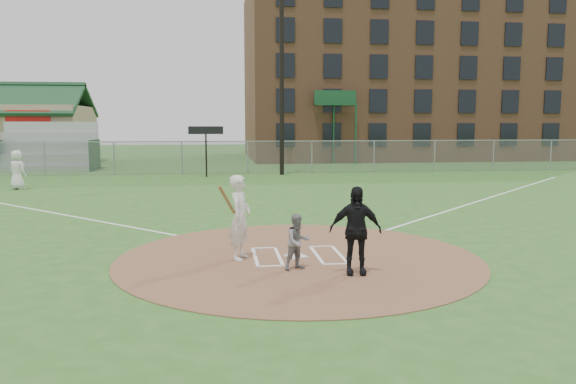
{
  "coord_description": "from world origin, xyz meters",
  "views": [
    {
      "loc": [
        -1.82,
        -12.6,
        3.11
      ],
      "look_at": [
        0.0,
        2.0,
        1.3
      ],
      "focal_mm": 35.0,
      "sensor_mm": 36.0,
      "label": 1
    }
  ],
  "objects": [
    {
      "name": "ground",
      "position": [
        0.0,
        0.0,
        0.0
      ],
      "size": [
        140.0,
        140.0,
        0.0
      ],
      "primitive_type": "plane",
      "color": "#2D6021",
      "rests_on": "ground"
    },
    {
      "name": "dirt_circle",
      "position": [
        0.0,
        0.0,
        0.01
      ],
      "size": [
        8.4,
        8.4,
        0.02
      ],
      "primitive_type": "cylinder",
      "color": "brown",
      "rests_on": "ground"
    },
    {
      "name": "brick_warehouse",
      "position": [
        16.0,
        37.96,
        7.5
      ],
      "size": [
        30.0,
        17.17,
        15.0
      ],
      "color": "brown",
      "rests_on": "ground"
    },
    {
      "name": "foul_line_third",
      "position": [
        -9.0,
        9.0,
        0.01
      ],
      "size": [
        17.04,
        17.04,
        0.01
      ],
      "primitive_type": "cube",
      "rotation": [
        0.0,
        0.0,
        0.79
      ],
      "color": "white",
      "rests_on": "ground"
    },
    {
      "name": "outfield_fence",
      "position": [
        0.0,
        22.0,
        1.02
      ],
      "size": [
        56.08,
        0.08,
        2.03
      ],
      "color": "slate",
      "rests_on": "ground"
    },
    {
      "name": "foul_line_first",
      "position": [
        9.0,
        9.0,
        0.01
      ],
      "size": [
        17.04,
        17.04,
        0.01
      ],
      "primitive_type": "cube",
      "rotation": [
        0.0,
        0.0,
        -0.79
      ],
      "color": "white",
      "rests_on": "ground"
    },
    {
      "name": "ondeck_player",
      "position": [
        -11.2,
        15.03,
        0.92
      ],
      "size": [
        1.07,
        0.96,
        1.85
      ],
      "primitive_type": "imported",
      "rotation": [
        0.0,
        0.0,
        2.61
      ],
      "color": "silver",
      "rests_on": "ground"
    },
    {
      "name": "umpire",
      "position": [
        0.95,
        -1.57,
        0.93
      ],
      "size": [
        1.11,
        0.57,
        1.82
      ],
      "primitive_type": "imported",
      "rotation": [
        0.0,
        0.0,
        -0.12
      ],
      "color": "black",
      "rests_on": "dirt_circle"
    },
    {
      "name": "clubhouse",
      "position": [
        -18.0,
        32.99,
        2.39
      ],
      "size": [
        12.2,
        8.71,
        6.23
      ],
      "color": "tan",
      "rests_on": "ground"
    },
    {
      "name": "light_pole",
      "position": [
        2.0,
        21.0,
        6.61
      ],
      "size": [
        1.2,
        0.3,
        12.22
      ],
      "color": "black",
      "rests_on": "ground"
    },
    {
      "name": "catcher",
      "position": [
        -0.17,
        -1.06,
        0.62
      ],
      "size": [
        0.71,
        0.65,
        1.19
      ],
      "primitive_type": "imported",
      "rotation": [
        0.0,
        0.0,
        0.41
      ],
      "color": "slate",
      "rests_on": "dirt_circle"
    },
    {
      "name": "batter_at_plate",
      "position": [
        -1.35,
        0.01,
        0.99
      ],
      "size": [
        0.85,
        1.08,
        1.93
      ],
      "color": "silver",
      "rests_on": "dirt_circle"
    },
    {
      "name": "bleachers",
      "position": [
        -13.0,
        26.2,
        1.59
      ],
      "size": [
        6.08,
        3.2,
        3.2
      ],
      "color": "#B7BABF",
      "rests_on": "ground"
    },
    {
      "name": "home_plate",
      "position": [
        -0.06,
        0.05,
        0.03
      ],
      "size": [
        0.55,
        0.55,
        0.03
      ],
      "primitive_type": "cube",
      "rotation": [
        0.0,
        0.0,
        0.34
      ],
      "color": "white",
      "rests_on": "dirt_circle"
    },
    {
      "name": "batters_boxes",
      "position": [
        0.0,
        0.15,
        0.03
      ],
      "size": [
        2.08,
        1.88,
        0.01
      ],
      "color": "white",
      "rests_on": "dirt_circle"
    },
    {
      "name": "scoreboard_sign",
      "position": [
        -2.5,
        20.2,
        2.39
      ],
      "size": [
        2.0,
        0.1,
        2.93
      ],
      "color": "black",
      "rests_on": "ground"
    }
  ]
}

